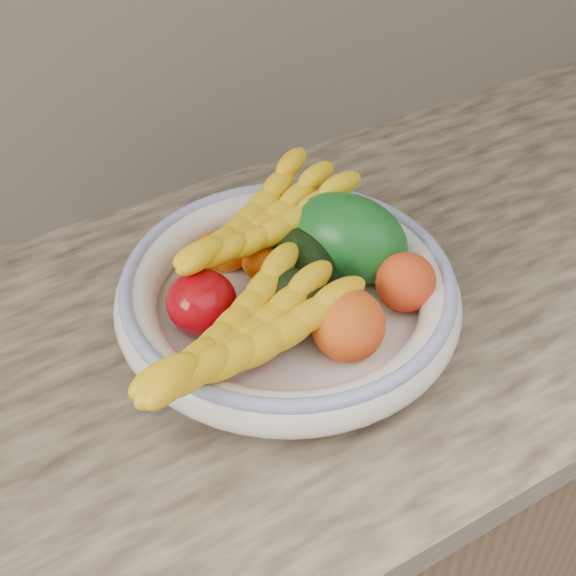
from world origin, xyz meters
The scene contains 15 objects.
kitchen_counter centered at (0.00, 1.69, 0.46)m, with size 2.44×0.66×1.40m.
fruit_bowl centered at (0.00, 1.66, 0.95)m, with size 0.39×0.39×0.08m.
clementine_back_left centered at (-0.04, 1.77, 0.95)m, with size 0.05×0.05×0.05m, color #F95D05.
clementine_back_right centered at (0.02, 1.76, 0.95)m, with size 0.06×0.06×0.05m, color #F55C05.
clementine_back_mid centered at (0.00, 1.72, 0.95)m, with size 0.05×0.05×0.04m, color #F46105.
clementine_extra centered at (-0.02, 1.76, 0.95)m, with size 0.06×0.06×0.05m, color #F26005.
tomato_left centered at (-0.09, 1.69, 0.96)m, with size 0.08×0.08×0.07m, color #A1040D.
tomato_near_left centered at (-0.09, 1.61, 0.96)m, with size 0.07×0.07×0.06m, color #B50D19.
avocado_center centered at (-0.01, 1.64, 0.96)m, with size 0.07×0.10×0.07m, color black.
avocado_right centered at (0.04, 1.69, 0.96)m, with size 0.07×0.10×0.07m, color black.
green_mango centered at (0.09, 1.68, 0.98)m, with size 0.10×0.15×0.11m, color #0F551A.
peach_front centered at (0.02, 1.57, 0.97)m, with size 0.08×0.08×0.08m, color orange.
peach_right centered at (0.11, 1.59, 0.97)m, with size 0.07×0.07×0.07m, color orange.
banana_bunch_back centered at (0.01, 1.74, 0.99)m, with size 0.28×0.11×0.08m, color yellow, non-canonical shape.
banana_bunch_front centered at (-0.09, 1.59, 0.98)m, with size 0.30×0.12×0.08m, color yellow, non-canonical shape.
Camera 1 is at (-0.34, 1.09, 1.56)m, focal length 50.00 mm.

